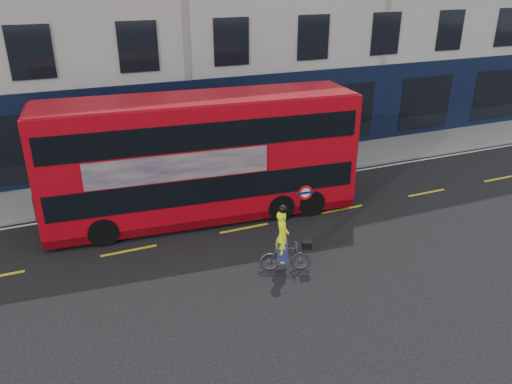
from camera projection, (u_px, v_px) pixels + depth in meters
ground at (261, 248)px, 16.25m from camera, size 120.00×120.00×0.00m
pavement at (202, 177)px, 21.71m from camera, size 60.00×3.00×0.12m
kerb at (213, 190)px, 20.45m from camera, size 60.00×0.12×0.13m
road_edge_line at (215, 194)px, 20.22m from camera, size 58.00×0.10×0.01m
lane_dashes at (244, 228)px, 17.52m from camera, size 58.00×0.12×0.01m
bus at (203, 158)px, 17.53m from camera, size 11.17×3.43×4.43m
cyclist at (284, 249)px, 14.79m from camera, size 1.58×0.92×2.17m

